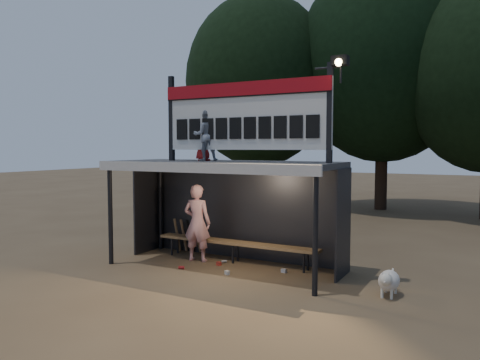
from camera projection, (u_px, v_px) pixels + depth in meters
The scene contains 12 objects.
ground at pixel (223, 268), 10.19m from camera, with size 80.00×80.00×0.00m, color brown.
player at pixel (197, 223), 10.74m from camera, with size 0.65×0.43×1.78m, color white.
child_a at pixel (206, 136), 10.24m from camera, with size 0.54×0.42×1.12m, color gray.
child_b at pixel (203, 141), 10.40m from camera, with size 0.43×0.28×0.89m, color #AC1B1A.
dugout_shelter at pixel (229, 183), 10.28m from camera, with size 5.10×2.08×2.32m.
scoreboard_assembly at pixel (246, 113), 9.69m from camera, with size 4.10×0.27×1.99m.
bench at pixel (235, 243), 10.65m from camera, with size 4.00×0.35×0.48m.
tree_left at pixel (259, 81), 20.48m from camera, with size 6.46×6.46×9.27m.
tree_mid at pixel (383, 62), 19.39m from camera, with size 7.22×7.22×10.36m.
dog at pixel (389, 281), 8.22m from camera, with size 0.36×0.81×0.49m.
bats at pixel (187, 236), 11.60m from camera, with size 0.67×0.35×0.84m.
litter at pixel (227, 267), 10.09m from camera, with size 2.17×1.02×0.08m.
Camera 1 is at (5.08, -8.67, 2.62)m, focal length 35.00 mm.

